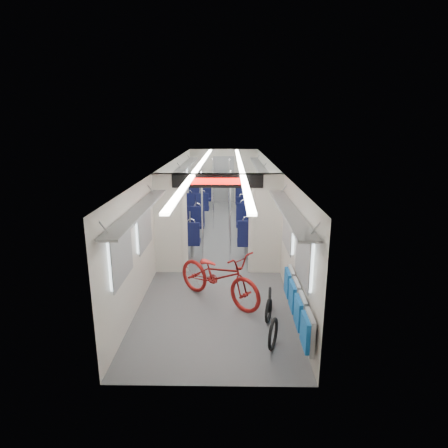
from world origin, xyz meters
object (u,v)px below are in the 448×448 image
bike_hoop_c (270,301)px  seat_bay_far_left (198,200)px  stanchion_near_right (230,218)px  seat_bay_near_left (186,229)px  flip_bench (297,304)px  stanchion_far_right (229,195)px  bike_hoop_b (268,312)px  bicycle (219,276)px  seat_bay_near_right (254,227)px  stanchion_near_left (202,220)px  stanchion_far_left (213,194)px  seat_bay_far_right (248,204)px  bike_hoop_a (273,335)px

bike_hoop_c → seat_bay_far_left: size_ratio=0.23×
bike_hoop_c → stanchion_near_right: bearing=105.9°
bike_hoop_c → seat_bay_near_left: size_ratio=0.25×
flip_bench → stanchion_far_right: size_ratio=0.92×
seat_bay_far_left → bike_hoop_b: bearing=-76.8°
stanchion_near_right → stanchion_far_right: same height
bicycle → seat_bay_far_left: size_ratio=0.97×
seat_bay_near_right → seat_bay_far_left: (-1.87, 3.88, -0.02)m
bike_hoop_b → stanchion_near_right: stanchion_near_right is taller
bike_hoop_b → stanchion_near_right: bearing=103.1°
stanchion_near_left → stanchion_far_right: size_ratio=1.00×
bicycle → seat_bay_near_left: seat_bay_near_left is taller
stanchion_far_left → seat_bay_far_right: bearing=51.0°
bike_hoop_c → seat_bay_near_right: bearing=91.1°
seat_bay_near_left → seat_bay_near_right: (1.87, 0.07, 0.03)m
bicycle → bike_hoop_a: (0.88, -1.60, -0.30)m
bike_hoop_b → seat_bay_near_right: size_ratio=0.20×
seat_bay_far_left → stanchion_far_left: bearing=-72.1°
seat_bay_near_left → stanchion_far_left: stanchion_far_left is taller
bicycle → stanchion_far_left: bearing=44.1°
seat_bay_near_left → stanchion_near_right: bearing=-44.1°
stanchion_far_left → flip_bench: bearing=-75.8°
bicycle → stanchion_far_left: 5.22m
bike_hoop_b → bike_hoop_c: size_ratio=0.92×
bike_hoop_c → stanchion_near_left: stanchion_near_left is taller
seat_bay_near_left → seat_bay_far_right: size_ratio=0.99×
stanchion_near_left → bike_hoop_b: bearing=-63.8°
bicycle → flip_bench: bearing=-93.7°
bike_hoop_a → seat_bay_near_left: bearing=111.0°
seat_bay_far_left → stanchion_far_right: 2.56m
bike_hoop_b → stanchion_near_right: (-0.68, 2.91, 0.95)m
stanchion_near_right → bike_hoop_b: bearing=-76.9°
bicycle → bike_hoop_b: (0.89, -0.80, -0.33)m
bike_hoop_a → stanchion_near_right: size_ratio=0.22×
seat_bay_near_right → seat_bay_far_left: size_ratio=1.06×
bicycle → bike_hoop_b: bearing=-91.4°
stanchion_near_left → stanchion_far_right: same height
stanchion_far_left → seat_bay_near_left: bearing=-109.4°
seat_bay_near_right → stanchion_far_right: size_ratio=0.96×
seat_bay_near_right → stanchion_near_left: 2.04m
bike_hoop_a → bicycle: bearing=118.9°
seat_bay_far_right → stanchion_far_right: stanchion_far_right is taller
seat_bay_far_right → stanchion_near_right: 4.63m
seat_bay_far_left → stanchion_near_left: stanchion_near_left is taller
seat_bay_near_right → seat_bay_far_right: bearing=90.0°
seat_bay_far_left → stanchion_near_left: 5.38m
stanchion_near_left → stanchion_far_left: (0.11, 3.25, 0.00)m
bicycle → bike_hoop_a: bicycle is taller
stanchion_near_left → stanchion_near_right: bearing=16.2°
bike_hoop_b → seat_bay_far_right: bearing=90.1°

